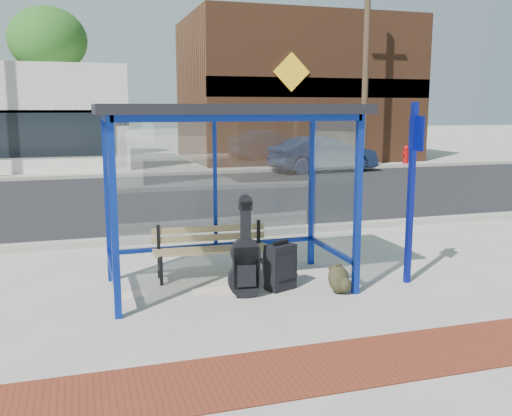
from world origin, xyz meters
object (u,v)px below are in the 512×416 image
object	(u,v)px
backpack	(340,280)
parked_car	(323,154)
bench	(211,247)
suitcase	(280,267)
guitar_bag	(246,263)
fire_hydrant	(406,155)

from	to	relation	value
backpack	parked_car	bearing A→B (deg)	43.29
bench	suitcase	world-z (taller)	bench
bench	backpack	bearing A→B (deg)	-37.21
guitar_bag	backpack	distance (m)	1.25
suitcase	guitar_bag	bearing A→B (deg)	176.48
guitar_bag	parked_car	distance (m)	14.63
bench	fire_hydrant	world-z (taller)	fire_hydrant
backpack	parked_car	world-z (taller)	parked_car
bench	suitcase	distance (m)	1.13
parked_car	fire_hydrant	xyz separation A→B (m)	(4.31, 1.26, -0.21)
suitcase	backpack	distance (m)	0.79
guitar_bag	fire_hydrant	xyz separation A→B (m)	(11.08, 14.23, -0.00)
guitar_bag	backpack	size ratio (longest dim) A/B	3.23
backpack	suitcase	bearing A→B (deg)	126.58
guitar_bag	fire_hydrant	size ratio (longest dim) A/B	1.48
parked_car	fire_hydrant	bearing A→B (deg)	-79.86
suitcase	parked_car	world-z (taller)	parked_car
fire_hydrant	guitar_bag	bearing A→B (deg)	-127.92
guitar_bag	backpack	xyz separation A→B (m)	(1.21, -0.21, -0.27)
suitcase	fire_hydrant	xyz separation A→B (m)	(10.56, 14.05, 0.15)
guitar_bag	suitcase	world-z (taller)	guitar_bag
bench	fire_hydrant	distance (m)	17.40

